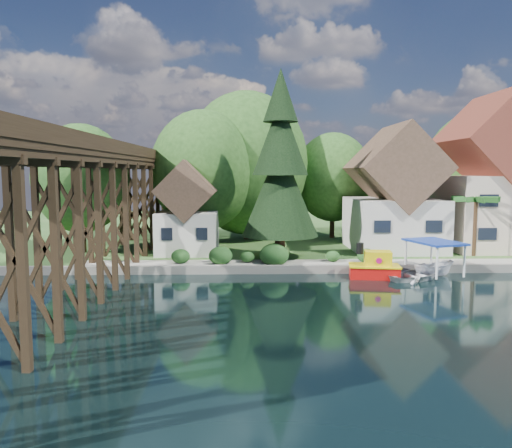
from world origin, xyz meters
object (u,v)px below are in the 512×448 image
object	(u,v)px
conifer	(280,168)
tugboat	(375,267)
trestle_bridge	(95,203)
house_left	(394,197)
house_center	(493,182)
palm_tree	(475,201)
boat_white_a	(415,274)
shed	(188,214)
boat_canopy	(434,261)

from	to	relation	value
conifer	tugboat	xyz separation A→B (m)	(6.25, -5.21, -6.88)
trestle_bridge	conifer	bearing A→B (deg)	26.77
house_left	house_center	distance (m)	9.10
trestle_bridge	house_left	bearing A→B (deg)	25.21
house_left	conifer	world-z (taller)	conifer
house_left	tugboat	distance (m)	11.40
palm_tree	tugboat	xyz separation A→B (m)	(-9.71, -6.07, -4.26)
conifer	house_left	bearing A→B (deg)	23.27
trestle_bridge	boat_white_a	world-z (taller)	trestle_bridge
trestle_bridge	boat_white_a	bearing A→B (deg)	1.12
conifer	boat_white_a	xyz separation A→B (m)	(8.81, -5.94, -7.24)
palm_tree	boat_white_a	distance (m)	10.90
trestle_bridge	palm_tree	bearing A→B (deg)	14.18
house_center	shed	world-z (taller)	house_center
trestle_bridge	shed	world-z (taller)	trestle_bridge
conifer	boat_canopy	xyz separation A→B (m)	(10.49, -4.91, -6.53)
house_left	boat_white_a	bearing A→B (deg)	-98.59
tugboat	boat_white_a	size ratio (longest dim) A/B	0.98
tugboat	conifer	bearing A→B (deg)	140.18
palm_tree	boat_white_a	world-z (taller)	palm_tree
house_center	conifer	distance (m)	20.05
house_center	tugboat	distance (m)	17.55
shed	tugboat	bearing A→B (deg)	-30.52
trestle_bridge	shed	xyz separation A→B (m)	(5.00, 9.33, -1.52)
house_center	conifer	xyz separation A→B (m)	(-19.38, -4.96, 1.21)
shed	tugboat	size ratio (longest dim) A/B	2.11
boat_canopy	tugboat	bearing A→B (deg)	-175.89
boat_white_a	house_left	bearing A→B (deg)	-27.35
boat_canopy	shed	bearing A→B (deg)	156.50
conifer	tugboat	distance (m)	10.66
house_center	palm_tree	world-z (taller)	house_center
trestle_bridge	house_left	xyz separation A→B (m)	(23.00, 10.83, -0.21)
trestle_bridge	tugboat	size ratio (longest dim) A/B	11.89
trestle_bridge	house_center	xyz separation A→B (m)	(32.00, 11.33, 1.07)
boat_canopy	trestle_bridge	bearing A→B (deg)	-176.39
conifer	trestle_bridge	bearing A→B (deg)	-153.23
boat_white_a	boat_canopy	size ratio (longest dim) A/B	0.83
conifer	palm_tree	xyz separation A→B (m)	(15.96, 0.86, -2.62)
shed	tugboat	distance (m)	16.39
house_left	boat_canopy	bearing A→B (deg)	-89.35
house_center	tugboat	bearing A→B (deg)	-142.23
conifer	boat_canopy	size ratio (longest dim) A/B	3.23
house_center	boat_canopy	bearing A→B (deg)	-132.02
house_left	boat_white_a	world-z (taller)	house_left
house_center	house_left	bearing A→B (deg)	-176.82
house_center	palm_tree	distance (m)	5.53
boat_white_a	boat_canopy	distance (m)	2.09
shed	palm_tree	bearing A→B (deg)	-5.10
house_center	shed	bearing A→B (deg)	-175.76
trestle_bridge	tugboat	distance (m)	19.45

